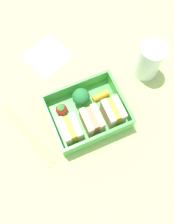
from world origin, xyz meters
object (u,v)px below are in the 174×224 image
carrot_stick_far_left (101,96)px  folded_napkin (48,56)px  strawberry_far_left (61,109)px  sandwich_center (70,130)px  sandwich_center_left (92,121)px  chopstick_pair (27,134)px  broccoli_floret (80,97)px  drinking_glass (149,61)px  sandwich_left (113,112)px

carrot_stick_far_left → folded_napkin: size_ratio=0.40×
strawberry_far_left → sandwich_center: bearing=90.1°
sandwich_center_left → chopstick_pair: size_ratio=0.30×
broccoli_floret → strawberry_far_left: bearing=5.2°
broccoli_floret → folded_napkin: 16.11cm
sandwich_center → drinking_glass: 24.20cm
sandwich_center_left → sandwich_center: 4.99cm
sandwich_center_left → chopstick_pair: 15.13cm
sandwich_center → broccoli_floret: (-4.81, -6.01, 0.19)cm
carrot_stick_far_left → broccoli_floret: bearing=-7.9°
sandwich_left → strawberry_far_left: (9.99, -5.57, -1.24)cm
sandwich_center_left → strawberry_far_left: bearing=-48.1°
sandwich_center_left → broccoli_floret: sandwich_center_left is taller
broccoli_floret → folded_napkin: broccoli_floret is taller
sandwich_left → drinking_glass: bearing=-149.0°
drinking_glass → broccoli_floret: bearing=5.6°
strawberry_far_left → folded_napkin: 16.20cm
sandwich_center_left → folded_napkin: bearing=-82.6°
drinking_glass → folded_napkin: size_ratio=0.97×
carrot_stick_far_left → broccoli_floret: size_ratio=0.81×
drinking_glass → carrot_stick_far_left: bearing=10.4°
sandwich_center → sandwich_left: bearing=180.0°
sandwich_left → folded_napkin: bearing=-70.1°
carrot_stick_far_left → broccoli_floret: 5.28cm
drinking_glass → strawberry_far_left: bearing=5.5°
carrot_stick_far_left → strawberry_far_left: 9.63cm
sandwich_left → sandwich_center: same height
folded_napkin → sandwich_center_left: bearing=97.4°
sandwich_center → folded_napkin: size_ratio=0.54×
strawberry_far_left → broccoli_floret: bearing=-174.8°
sandwich_left → carrot_stick_far_left: (0.39, -5.34, -1.94)cm
sandwich_left → folded_napkin: sandwich_left is taller
sandwich_center_left → folded_napkin: size_ratio=0.54×
broccoli_floret → sandwich_center: bearing=51.3°
carrot_stick_far_left → folded_napkin: bearing=-65.4°
sandwich_center → carrot_stick_far_left: size_ratio=1.34×
carrot_stick_far_left → chopstick_pair: size_ratio=0.22×
sandwich_center_left → carrot_stick_far_left: (-4.60, -5.34, -1.94)cm
carrot_stick_far_left → broccoli_floret: broccoli_floret is taller
broccoli_floret → drinking_glass: size_ratio=0.51×
strawberry_far_left → folded_napkin: bearing=-98.0°
sandwich_center_left → strawberry_far_left: (5.00, -5.57, -1.24)cm
chopstick_pair → drinking_glass: (-32.07, -3.77, 4.49)cm
sandwich_center_left → sandwich_center: same height
broccoli_floret → chopstick_pair: 14.60cm
sandwich_center → chopstick_pair: (9.17, -4.00, -3.53)cm
sandwich_center → chopstick_pair: bearing=-23.6°
sandwich_left → chopstick_pair: sandwich_left is taller
carrot_stick_far_left → strawberry_far_left: size_ratio=1.24×
sandwich_left → carrot_stick_far_left: bearing=-85.8°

